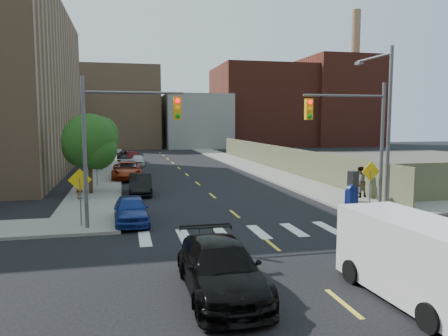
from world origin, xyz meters
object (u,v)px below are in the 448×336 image
mailbox (351,198)px  cargo_van (412,256)px  pedestrian_west (80,187)px  pedestrian_east (360,182)px  parked_car_maroon (133,157)px  parked_car_white (138,160)px  payphone (353,186)px  parked_car_grey (126,156)px  parked_car_red (127,171)px  parked_car_silver (127,169)px  black_sedan (221,268)px  parked_car_black (140,184)px  parked_car_blue (131,210)px

mailbox → cargo_van: bearing=-124.2°
pedestrian_west → pedestrian_east: bearing=-81.5°
parked_car_maroon → cargo_van: (6.71, -44.00, 0.57)m
parked_car_white → payphone: payphone is taller
parked_car_grey → parked_car_red: bearing=-91.5°
parked_car_maroon → parked_car_grey: parked_car_maroon is taller
parked_car_white → parked_car_maroon: 4.53m
parked_car_silver → black_sedan: (2.36, -27.54, -0.00)m
parked_car_silver → parked_car_maroon: size_ratio=1.31×
black_sedan → pedestrian_east: bearing=47.4°
pedestrian_east → parked_car_maroon: bearing=-79.2°
parked_car_black → pedestrian_west: bearing=-153.4°
parked_car_black → cargo_van: bearing=-69.4°
parked_car_red → parked_car_silver: same height
parked_car_blue → payphone: bearing=8.3°
pedestrian_east → parked_car_blue: bearing=-0.4°
mailbox → payphone: 2.86m
mailbox → payphone: bearing=46.2°
parked_car_red → mailbox: 20.72m
parked_car_maroon → pedestrian_east: size_ratio=2.02×
parked_car_grey → black_sedan: bearing=-88.4°
parked_car_grey → pedestrian_east: (14.38, -31.09, 0.48)m
parked_car_black → payphone: payphone is taller
parked_car_silver → parked_car_white: 10.51m
pedestrian_west → pedestrian_east: size_ratio=0.78×
parked_car_maroon → parked_car_red: bearing=-97.6°
parked_car_black → parked_car_silver: parked_car_silver is taller
parked_car_blue → payphone: payphone is taller
parked_car_grey → cargo_van: 46.23m
parked_car_red → payphone: size_ratio=2.96×
parked_car_maroon → pedestrian_west: size_ratio=2.58×
parked_car_silver → mailbox: bearing=-56.0°
parked_car_blue → cargo_van: cargo_van is taller
parked_car_silver → pedestrian_west: bearing=-104.3°
parked_car_maroon → payphone: size_ratio=2.16×
payphone → parked_car_black: bearing=131.1°
black_sedan → cargo_van: 5.42m
black_sedan → cargo_van: (5.18, -1.52, 0.47)m
parked_car_silver → parked_car_blue: bearing=-89.1°
parked_car_silver → black_sedan: bearing=-84.2°
parked_car_white → cargo_van: cargo_van is taller
mailbox → pedestrian_east: 4.44m
parked_car_blue → parked_car_maroon: parked_car_blue is taller
cargo_van → payphone: bearing=64.0°
parked_car_maroon → pedestrian_east: 32.45m
parked_car_red → mailbox: size_ratio=3.91×
parked_car_silver → pedestrian_west: pedestrian_west is taller
black_sedan → pedestrian_west: pedestrian_west is taller
parked_car_white → parked_car_grey: parked_car_grey is taller
parked_car_white → pedestrian_west: bearing=-97.7°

